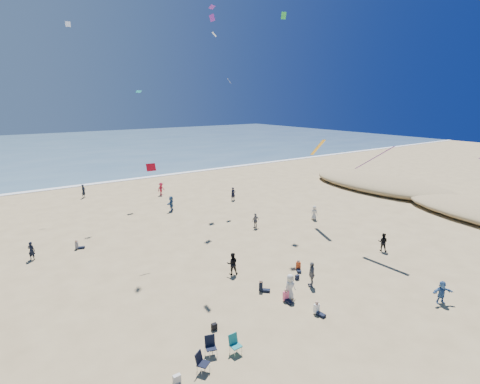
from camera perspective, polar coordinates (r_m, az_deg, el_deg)
ground at (r=22.48m, az=8.18°, el=-20.19°), size 220.00×220.00×0.00m
ocean at (r=109.77m, az=-28.43°, el=5.72°), size 220.00×100.00×0.06m
surf_line at (r=61.01m, az=-22.20°, el=1.06°), size 220.00×1.20×0.08m
standing_flyers at (r=36.13m, az=-1.31°, el=-5.01°), size 26.81×41.49×1.77m
seated_group at (r=27.04m, az=-0.32°, el=-12.74°), size 13.68×19.83×0.84m
chair_cluster at (r=20.05m, az=-3.53°, el=-23.06°), size 2.72×1.59×1.00m
white_tote at (r=19.24m, az=-9.60°, el=-26.27°), size 0.35×0.20×0.40m
black_backpack at (r=22.30m, az=-3.95°, el=-19.79°), size 0.30×0.22×0.38m
navy_bag at (r=27.79m, az=8.71°, el=-12.71°), size 0.28×0.18×0.34m
kites_aloft at (r=33.82m, az=5.30°, el=17.45°), size 40.98×44.33×28.46m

